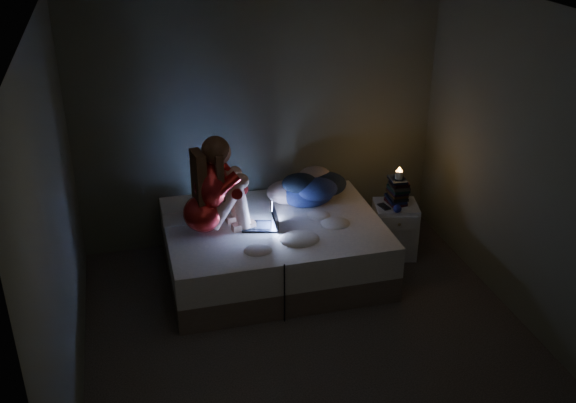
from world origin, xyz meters
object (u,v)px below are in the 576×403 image
object	(u,v)px
bed	(274,249)
phone	(386,208)
woman	(202,187)
laptop	(260,216)
candle	(399,174)
nightstand	(394,229)

from	to	relation	value
bed	phone	bearing A→B (deg)	0.85
bed	woman	bearing A→B (deg)	-179.45
laptop	bed	bearing A→B (deg)	31.19
candle	laptop	bearing A→B (deg)	-174.03
woman	laptop	world-z (taller)	woman
woman	laptop	xyz separation A→B (m)	(0.50, -0.04, -0.33)
phone	woman	bearing A→B (deg)	157.73
bed	phone	world-z (taller)	phone
woman	phone	world-z (taller)	woman
phone	candle	bearing A→B (deg)	7.24
nightstand	bed	bearing A→B (deg)	-164.40
phone	bed	bearing A→B (deg)	157.83
laptop	nightstand	distance (m)	1.44
bed	phone	xyz separation A→B (m)	(1.11, 0.02, 0.28)
nightstand	woman	bearing A→B (deg)	-165.26
phone	laptop	bearing A→B (deg)	159.71
woman	phone	bearing A→B (deg)	-7.89
woman	phone	distance (m)	1.80
woman	candle	world-z (taller)	woman
woman	laptop	distance (m)	0.60
bed	woman	distance (m)	0.96
bed	laptop	bearing A→B (deg)	-163.17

